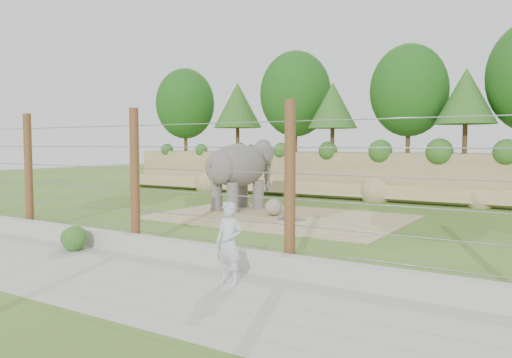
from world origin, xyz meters
The scene contains 11 objects.
ground centered at (0.00, 0.00, 0.00)m, with size 90.00×90.00×0.00m, color #416A25.
back_embankment centered at (0.59, 12.68, 3.97)m, with size 30.00×5.52×8.77m.
dirt_patch centered at (0.50, 3.00, 0.01)m, with size 10.00×7.00×0.02m, color #957E56.
drain_grate centered at (1.30, 2.54, 0.04)m, with size 1.00×0.60×0.03m, color #262628.
elephant centered at (-2.19, 3.92, 1.56)m, with size 1.65×3.85×3.12m, color #625D58, non-canonical shape.
stone_ball centered at (0.18, 3.09, 0.37)m, with size 0.70×0.70×0.70m, color gray.
retaining_wall centered at (0.00, -5.00, 0.25)m, with size 26.00×0.35×0.50m, color #A7A69B.
walkway centered at (0.00, -7.00, 0.01)m, with size 26.00×4.00×0.01m, color #A7A69B.
barrier_fence centered at (0.00, -4.50, 2.00)m, with size 20.26×0.26×4.00m.
walkway_shrub centered at (-1.24, -5.80, 0.34)m, with size 0.65×0.65×0.65m, color #2C6321.
zookeeper centered at (4.43, -6.15, 0.89)m, with size 0.64×0.42×1.76m, color #A8AEB1.
Camera 1 is at (10.44, -14.66, 2.97)m, focal length 35.00 mm.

